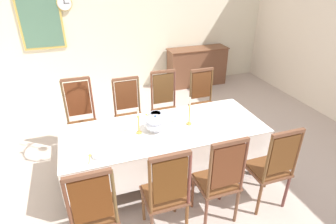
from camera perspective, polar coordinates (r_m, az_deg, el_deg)
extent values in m
cube|color=#BEAEA2|center=(4.10, -1.11, -12.07)|extent=(7.11, 6.28, 0.04)
cube|color=#ECE6CC|center=(6.32, -10.67, 18.49)|extent=(7.11, 0.08, 3.24)
cylinder|color=brown|center=(3.36, -18.74, -15.98)|extent=(0.07, 0.07, 0.73)
cylinder|color=brown|center=(3.97, 17.98, -8.13)|extent=(0.07, 0.07, 0.73)
cylinder|color=brown|center=(3.99, -19.20, -8.21)|extent=(0.07, 0.07, 0.73)
cylinder|color=brown|center=(4.52, 12.20, -2.62)|extent=(0.07, 0.07, 0.73)
cube|color=brown|center=(3.59, -0.67, -4.45)|extent=(2.46, 0.88, 0.08)
cube|color=brown|center=(3.56, -0.68, -3.71)|extent=(2.58, 1.00, 0.03)
cube|color=white|center=(3.55, -0.68, -3.47)|extent=(2.60, 1.02, 0.00)
cube|color=white|center=(3.30, 2.15, -11.11)|extent=(2.60, 0.00, 0.44)
cube|color=white|center=(4.08, -2.89, -2.66)|extent=(2.60, 0.00, 0.44)
cube|color=white|center=(3.57, -21.07, -9.83)|extent=(0.00, 1.02, 0.44)
cube|color=white|center=(4.20, 16.35, -2.94)|extent=(0.00, 1.02, 0.44)
cylinder|color=brown|center=(3.26, -18.28, -20.70)|extent=(0.04, 0.04, 0.47)
cylinder|color=brown|center=(3.26, -11.25, -19.66)|extent=(0.04, 0.04, 0.47)
cube|color=brown|center=(2.95, -15.00, -19.49)|extent=(0.44, 0.42, 0.03)
cube|color=brown|center=(2.93, -15.06, -19.16)|extent=(0.40, 0.38, 0.02)
cylinder|color=brown|center=(2.60, -19.95, -18.28)|extent=(0.03, 0.03, 0.62)
cylinder|color=brown|center=(2.59, -11.01, -16.96)|extent=(0.03, 0.03, 0.62)
cube|color=#633212|center=(2.57, -15.56, -17.19)|extent=(0.34, 0.02, 0.47)
cube|color=brown|center=(2.38, -16.42, -12.46)|extent=(0.40, 0.04, 0.04)
cylinder|color=brown|center=(4.27, -14.03, -6.85)|extent=(0.04, 0.04, 0.47)
cylinder|color=brown|center=(4.27, -19.11, -7.63)|extent=(0.04, 0.04, 0.47)
cylinder|color=brown|center=(4.57, -14.54, -4.38)|extent=(0.04, 0.04, 0.47)
cylinder|color=brown|center=(4.58, -19.26, -5.11)|extent=(0.04, 0.04, 0.47)
cube|color=brown|center=(4.29, -17.20, -3.18)|extent=(0.44, 0.42, 0.03)
cube|color=brown|center=(4.28, -17.24, -2.90)|extent=(0.40, 0.38, 0.02)
cylinder|color=brown|center=(4.30, -15.45, 2.57)|extent=(0.03, 0.03, 0.69)
cylinder|color=brown|center=(4.30, -20.59, 1.77)|extent=(0.03, 0.03, 0.69)
cube|color=#622F18|center=(4.28, -18.09, 2.59)|extent=(0.34, 0.02, 0.53)
cube|color=brown|center=(4.16, -18.72, 6.46)|extent=(0.40, 0.04, 0.04)
cylinder|color=brown|center=(3.29, -5.13, -18.52)|extent=(0.04, 0.04, 0.47)
cylinder|color=brown|center=(3.36, 1.44, -17.06)|extent=(0.04, 0.04, 0.47)
cylinder|color=brown|center=(3.14, 3.88, -21.43)|extent=(0.04, 0.04, 0.47)
cube|color=brown|center=(3.02, -0.80, -16.83)|extent=(0.44, 0.42, 0.03)
cube|color=brown|center=(3.00, -0.80, -16.49)|extent=(0.40, 0.38, 0.02)
cylinder|color=brown|center=(2.62, -3.70, -15.47)|extent=(0.03, 0.03, 0.63)
cylinder|color=brown|center=(2.72, 4.46, -13.62)|extent=(0.03, 0.03, 0.63)
cube|color=brown|center=(2.64, 0.48, -14.06)|extent=(0.34, 0.02, 0.48)
cube|color=brown|center=(2.46, 0.50, -9.17)|extent=(0.40, 0.04, 0.04)
cylinder|color=brown|center=(4.35, -4.61, -5.27)|extent=(0.04, 0.04, 0.47)
cylinder|color=brown|center=(4.29, -9.55, -6.12)|extent=(0.04, 0.04, 0.47)
cylinder|color=brown|center=(4.65, -5.75, -2.96)|extent=(0.04, 0.04, 0.47)
cylinder|color=brown|center=(4.59, -10.37, -3.72)|extent=(0.04, 0.04, 0.47)
cube|color=brown|center=(4.34, -7.78, -1.70)|extent=(0.44, 0.42, 0.03)
cube|color=brown|center=(4.33, -7.80, -1.41)|extent=(0.40, 0.38, 0.02)
cylinder|color=brown|center=(4.40, -6.07, 3.46)|extent=(0.03, 0.03, 0.61)
cylinder|color=brown|center=(4.34, -11.09, 2.72)|extent=(0.03, 0.03, 0.61)
cube|color=brown|center=(4.35, -8.59, 3.46)|extent=(0.34, 0.02, 0.46)
cube|color=brown|center=(4.24, -8.85, 6.83)|extent=(0.40, 0.04, 0.04)
cylinder|color=brown|center=(3.43, 5.11, -16.13)|extent=(0.04, 0.04, 0.47)
cylinder|color=brown|center=(3.56, 10.91, -14.53)|extent=(0.04, 0.04, 0.47)
cylinder|color=brown|center=(3.21, 7.85, -20.30)|extent=(0.04, 0.04, 0.47)
cylinder|color=brown|center=(3.35, 14.00, -18.33)|extent=(0.04, 0.04, 0.47)
cube|color=brown|center=(3.21, 9.84, -14.12)|extent=(0.44, 0.42, 0.03)
cube|color=brown|center=(3.19, 9.87, -13.79)|extent=(0.40, 0.38, 0.02)
cylinder|color=brown|center=(2.79, 8.63, -12.47)|extent=(0.03, 0.03, 0.64)
cylinder|color=brown|center=(2.96, 15.49, -10.57)|extent=(0.03, 0.03, 0.64)
cube|color=brown|center=(2.85, 12.24, -11.01)|extent=(0.34, 0.02, 0.49)
cube|color=brown|center=(2.68, 12.85, -6.21)|extent=(0.40, 0.04, 0.04)
cylinder|color=brown|center=(4.51, 2.85, -3.91)|extent=(0.04, 0.04, 0.47)
cylinder|color=brown|center=(4.40, -1.78, -4.77)|extent=(0.04, 0.04, 0.47)
cylinder|color=brown|center=(4.80, 1.27, -1.77)|extent=(0.04, 0.04, 0.47)
cylinder|color=brown|center=(4.69, -3.09, -2.51)|extent=(0.04, 0.04, 0.47)
cube|color=brown|center=(4.47, -0.19, -0.46)|extent=(0.44, 0.42, 0.03)
cube|color=brown|center=(4.46, -0.19, -0.19)|extent=(0.40, 0.38, 0.02)
cylinder|color=brown|center=(4.54, 1.37, 4.76)|extent=(0.03, 0.03, 0.65)
cylinder|color=brown|center=(4.43, -3.38, 4.11)|extent=(0.03, 0.03, 0.65)
cube|color=brown|center=(4.47, -0.98, 4.82)|extent=(0.34, 0.02, 0.50)
cube|color=brown|center=(4.36, -1.01, 8.37)|extent=(0.40, 0.04, 0.04)
cylinder|color=brown|center=(3.69, 15.03, -13.29)|extent=(0.04, 0.04, 0.47)
cylinder|color=brown|center=(3.89, 19.84, -11.74)|extent=(0.04, 0.04, 0.47)
cylinder|color=brown|center=(3.49, 18.31, -16.80)|extent=(0.04, 0.04, 0.47)
cylinder|color=brown|center=(3.70, 23.24, -14.91)|extent=(0.04, 0.04, 0.47)
cube|color=brown|center=(3.53, 19.76, -11.10)|extent=(0.44, 0.42, 0.03)
cube|color=brown|center=(3.51, 19.82, -10.79)|extent=(0.40, 0.38, 0.02)
cylinder|color=brown|center=(3.12, 19.90, -9.47)|extent=(0.03, 0.03, 0.61)
cylinder|color=brown|center=(3.36, 25.22, -7.78)|extent=(0.03, 0.03, 0.61)
cube|color=brown|center=(3.22, 22.76, -8.16)|extent=(0.34, 0.02, 0.46)
cube|color=brown|center=(3.08, 23.69, -4.01)|extent=(0.40, 0.04, 0.04)
cylinder|color=brown|center=(4.77, 10.43, -2.46)|extent=(0.04, 0.04, 0.47)
cylinder|color=brown|center=(4.61, 6.28, -3.26)|extent=(0.04, 0.04, 0.47)
cylinder|color=brown|center=(5.04, 8.51, -0.51)|extent=(0.04, 0.04, 0.47)
cylinder|color=brown|center=(4.89, 4.53, -1.20)|extent=(0.04, 0.04, 0.47)
cube|color=brown|center=(4.71, 7.63, 0.81)|extent=(0.44, 0.42, 0.03)
cube|color=brown|center=(4.69, 7.65, 1.08)|extent=(0.40, 0.38, 0.02)
cylinder|color=brown|center=(4.81, 8.98, 5.47)|extent=(0.03, 0.03, 0.60)
cylinder|color=brown|center=(4.65, 4.68, 4.92)|extent=(0.03, 0.03, 0.60)
cube|color=#5C3319|center=(4.72, 6.89, 5.54)|extent=(0.34, 0.02, 0.46)
cube|color=brown|center=(4.62, 7.08, 8.66)|extent=(0.40, 0.04, 0.04)
cylinder|color=white|center=(3.52, -2.58, -3.64)|extent=(0.15, 0.15, 0.02)
ellipsoid|color=white|center=(3.48, -2.60, -2.65)|extent=(0.27, 0.27, 0.12)
ellipsoid|color=white|center=(3.45, -2.63, -1.63)|extent=(0.24, 0.24, 0.09)
sphere|color=#294E85|center=(3.42, -2.65, -0.87)|extent=(0.03, 0.03, 0.03)
cylinder|color=gold|center=(3.47, -5.99, -4.26)|extent=(0.07, 0.07, 0.02)
cylinder|color=gold|center=(3.41, -6.09, -2.56)|extent=(0.02, 0.02, 0.22)
cone|color=gold|center=(3.35, -6.19, -0.83)|extent=(0.04, 0.04, 0.02)
cylinder|color=silver|center=(3.33, -6.24, 0.07)|extent=(0.02, 0.02, 0.10)
cylinder|color=gold|center=(3.65, 4.36, -2.43)|extent=(0.07, 0.07, 0.02)
cylinder|color=gold|center=(3.59, 4.44, -0.54)|extent=(0.02, 0.02, 0.26)
cone|color=gold|center=(3.52, 4.52, 1.38)|extent=(0.04, 0.04, 0.02)
cylinder|color=silver|center=(3.50, 4.56, 2.26)|extent=(0.02, 0.02, 0.10)
cylinder|color=white|center=(3.15, -13.76, -8.61)|extent=(0.18, 0.18, 0.03)
cylinder|color=white|center=(3.15, -13.77, -8.54)|extent=(0.15, 0.15, 0.02)
torus|color=#294E85|center=(3.14, -13.79, -8.42)|extent=(0.17, 0.17, 0.01)
cylinder|color=white|center=(3.86, -2.56, -0.42)|extent=(0.17, 0.17, 0.03)
cylinder|color=white|center=(3.86, -2.57, -0.35)|extent=(0.14, 0.14, 0.02)
torus|color=#294E85|center=(3.86, -2.57, -0.24)|extent=(0.17, 0.17, 0.01)
cube|color=gold|center=(3.13, -15.97, -9.51)|extent=(0.03, 0.14, 0.00)
ellipsoid|color=gold|center=(3.20, -15.86, -8.58)|extent=(0.03, 0.05, 0.01)
cube|color=gold|center=(3.81, -4.02, -1.08)|extent=(0.02, 0.14, 0.00)
ellipsoid|color=gold|center=(3.88, -4.47, -0.51)|extent=(0.03, 0.05, 0.01)
cube|color=brown|center=(6.82, 5.99, 9.23)|extent=(1.40, 0.44, 0.88)
cube|color=brown|center=(6.69, 6.19, 12.89)|extent=(1.44, 0.48, 0.02)
cube|color=brown|center=(7.16, 7.83, 10.03)|extent=(0.59, 0.01, 0.70)
cube|color=brown|center=(6.89, 2.52, 9.53)|extent=(0.59, 0.01, 0.70)
cylinder|color=#D1B251|center=(6.13, -20.66, 20.34)|extent=(0.30, 0.05, 0.30)
cylinder|color=white|center=(6.11, -20.66, 20.31)|extent=(0.26, 0.01, 0.26)
cube|color=black|center=(6.10, -20.71, 20.61)|extent=(0.01, 0.00, 0.07)
cube|color=black|center=(6.10, -20.27, 20.37)|extent=(0.11, 0.00, 0.01)
cube|color=#D1B251|center=(6.20, -24.92, 17.17)|extent=(0.81, 0.04, 1.20)
cube|color=#507B63|center=(6.18, -24.94, 17.13)|extent=(0.73, 0.01, 1.12)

